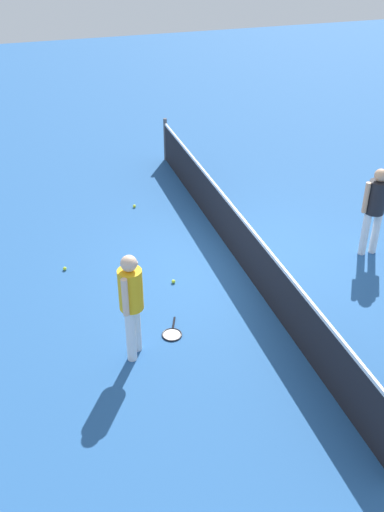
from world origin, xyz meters
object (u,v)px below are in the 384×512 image
(player_near_side, at_px, (131,298))
(player_far_side, at_px, (375,205))
(tennis_racket_near_player, at_px, (172,334))
(tennis_ball_by_net, at_px, (173,281))
(tennis_ball_midcourt, at_px, (134,206))
(tennis_ball_near_player, at_px, (65,269))

(player_near_side, xyz_separation_m, player_far_side, (-1.46, 4.80, 0.00))
(player_near_side, height_order, tennis_racket_near_player, player_near_side)
(tennis_ball_by_net, xyz_separation_m, tennis_ball_midcourt, (-3.00, -0.02, 0.00))
(player_far_side, bearing_deg, player_near_side, -73.02)
(tennis_racket_near_player, xyz_separation_m, tennis_ball_by_net, (-1.32, 0.40, 0.02))
(player_far_side, distance_m, tennis_ball_by_net, 3.88)
(tennis_racket_near_player, xyz_separation_m, tennis_ball_near_player, (-2.30, -1.35, 0.02))
(player_far_side, relative_size, tennis_ball_near_player, 25.76)
(tennis_racket_near_player, bearing_deg, tennis_ball_midcourt, 174.98)
(player_far_side, bearing_deg, tennis_ball_midcourt, -129.62)
(player_far_side, bearing_deg, tennis_racket_near_player, -73.91)
(player_near_side, height_order, tennis_ball_by_net, player_near_side)
(tennis_ball_near_player, relative_size, tennis_ball_midcourt, 1.00)
(player_near_side, distance_m, tennis_ball_near_player, 2.84)
(player_near_side, bearing_deg, tennis_racket_near_player, 112.48)
(player_far_side, bearing_deg, tennis_ball_near_player, -101.33)
(tennis_ball_by_net, bearing_deg, tennis_racket_near_player, -16.81)
(tennis_ball_by_net, bearing_deg, tennis_ball_near_player, -119.19)
(player_near_side, relative_size, tennis_ball_by_net, 25.76)
(tennis_ball_midcourt, bearing_deg, tennis_ball_near_player, -40.61)
(player_far_side, bearing_deg, tennis_ball_by_net, -91.90)
(player_far_side, xyz_separation_m, tennis_ball_near_player, (-1.10, -5.50, -0.98))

